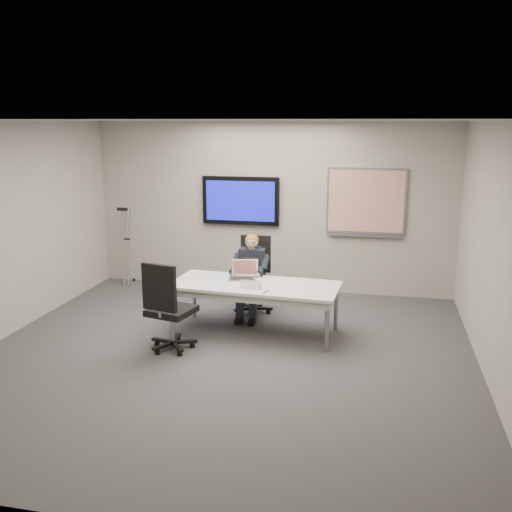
% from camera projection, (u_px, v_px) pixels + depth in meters
% --- Properties ---
extents(floor, '(6.00, 6.00, 0.02)m').
position_uv_depth(floor, '(223.00, 357.00, 6.91)').
color(floor, '#38383A').
rests_on(floor, ground).
extents(ceiling, '(6.00, 6.00, 0.02)m').
position_uv_depth(ceiling, '(220.00, 120.00, 6.26)').
color(ceiling, silver).
rests_on(ceiling, wall_back).
extents(wall_back, '(6.00, 0.02, 2.80)m').
position_uv_depth(wall_back, '(271.00, 207.00, 9.44)').
color(wall_back, '#A8A298').
rests_on(wall_back, ground).
extents(wall_front, '(6.00, 0.02, 2.80)m').
position_uv_depth(wall_front, '(98.00, 339.00, 3.73)').
color(wall_front, '#A8A298').
rests_on(wall_front, ground).
extents(wall_right, '(0.02, 6.00, 2.80)m').
position_uv_depth(wall_right, '(498.00, 257.00, 5.96)').
color(wall_right, '#A8A298').
rests_on(wall_right, ground).
extents(conference_table, '(2.27, 1.07, 0.68)m').
position_uv_depth(conference_table, '(255.00, 289.00, 7.58)').
color(conference_table, white).
rests_on(conference_table, ground).
extents(tv_display, '(1.30, 0.09, 0.80)m').
position_uv_depth(tv_display, '(241.00, 201.00, 9.47)').
color(tv_display, black).
rests_on(tv_display, wall_back).
extents(whiteboard, '(1.25, 0.08, 1.10)m').
position_uv_depth(whiteboard, '(366.00, 202.00, 9.06)').
color(whiteboard, gray).
rests_on(whiteboard, wall_back).
extents(office_chair_far, '(0.55, 0.55, 1.13)m').
position_uv_depth(office_chair_far, '(253.00, 289.00, 8.47)').
color(office_chair_far, black).
rests_on(office_chair_far, ground).
extents(office_chair_near, '(0.66, 0.66, 1.15)m').
position_uv_depth(office_chair_near, '(170.00, 323.00, 7.04)').
color(office_chair_near, black).
rests_on(office_chair_near, ground).
extents(seated_person, '(0.37, 0.64, 1.20)m').
position_uv_depth(seated_person, '(250.00, 285.00, 8.21)').
color(seated_person, '#202735').
rests_on(seated_person, office_chair_far).
extents(crutch, '(0.44, 0.73, 1.46)m').
position_uv_depth(crutch, '(128.00, 244.00, 9.89)').
color(crutch, '#9A9CA1').
rests_on(crutch, ground).
extents(laptop, '(0.40, 0.40, 0.26)m').
position_uv_depth(laptop, '(243.00, 274.00, 7.81)').
color(laptop, '#BDBDBF').
rests_on(laptop, conference_table).
extents(name_tent, '(0.27, 0.09, 0.11)m').
position_uv_depth(name_tent, '(251.00, 284.00, 7.34)').
color(name_tent, white).
rests_on(name_tent, conference_table).
extents(pen, '(0.03, 0.15, 0.01)m').
position_uv_depth(pen, '(266.00, 292.00, 7.19)').
color(pen, black).
rests_on(pen, conference_table).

